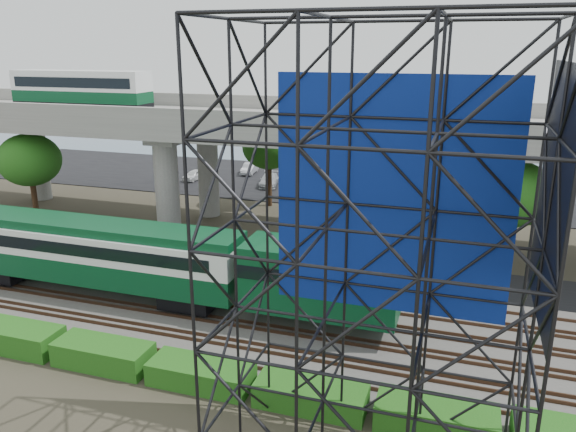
% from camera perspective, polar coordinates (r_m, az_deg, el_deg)
% --- Properties ---
extents(ground, '(140.00, 140.00, 0.00)m').
position_cam_1_polar(ground, '(29.73, -6.78, -11.93)').
color(ground, '#474233').
rests_on(ground, ground).
extents(ballast_bed, '(90.00, 12.00, 0.20)m').
position_cam_1_polar(ballast_bed, '(31.29, -5.24, -10.12)').
color(ballast_bed, slate).
rests_on(ballast_bed, ground).
extents(service_road, '(90.00, 5.00, 0.08)m').
position_cam_1_polar(service_road, '(38.57, -0.28, -4.79)').
color(service_road, black).
rests_on(service_road, ground).
extents(parking_lot, '(90.00, 18.00, 0.08)m').
position_cam_1_polar(parking_lot, '(60.33, 6.75, 3.07)').
color(parking_lot, black).
rests_on(parking_lot, ground).
extents(harbor_water, '(140.00, 40.00, 0.03)m').
position_cam_1_polar(harbor_water, '(81.59, 9.86, 6.51)').
color(harbor_water, slate).
rests_on(harbor_water, ground).
extents(rail_tracks, '(90.00, 9.52, 0.16)m').
position_cam_1_polar(rail_tracks, '(31.21, -5.25, -9.83)').
color(rail_tracks, '#472D1E').
rests_on(rail_tracks, ballast_bed).
extents(commuter_train, '(29.30, 3.06, 4.30)m').
position_cam_1_polar(commuter_train, '(33.49, -16.75, -3.76)').
color(commuter_train, black).
rests_on(commuter_train, rail_tracks).
extents(overpass, '(80.00, 12.00, 12.40)m').
position_cam_1_polar(overpass, '(41.97, 0.22, 8.55)').
color(overpass, '#9E9B93').
rests_on(overpass, ground).
extents(scaffold_tower, '(9.36, 6.36, 15.00)m').
position_cam_1_polar(scaffold_tower, '(17.13, 8.78, -6.63)').
color(scaffold_tower, black).
rests_on(scaffold_tower, ground).
extents(hedge_strip, '(34.60, 1.80, 1.20)m').
position_cam_1_polar(hedge_strip, '(25.74, -8.83, -15.50)').
color(hedge_strip, '#154F12').
rests_on(hedge_strip, ground).
extents(trees, '(40.94, 16.94, 7.69)m').
position_cam_1_polar(trees, '(43.66, -3.79, 5.32)').
color(trees, '#382314').
rests_on(trees, ground).
extents(suv, '(5.07, 3.45, 1.29)m').
position_cam_1_polar(suv, '(44.04, -18.79, -1.99)').
color(suv, black).
rests_on(suv, service_road).
extents(parked_cars, '(37.09, 9.70, 1.31)m').
position_cam_1_polar(parked_cars, '(59.51, 8.73, 3.46)').
color(parked_cars, white).
rests_on(parked_cars, parking_lot).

